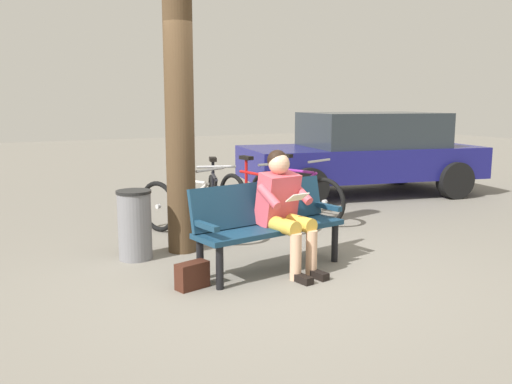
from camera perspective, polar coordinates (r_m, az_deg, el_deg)
ground_plane at (r=5.37m, az=1.52°, el=-8.69°), size 40.00×40.00×0.00m
bench at (r=5.46m, az=1.07°, el=-2.86°), size 1.65×0.66×0.87m
person_reading at (r=5.36m, az=2.96°, el=-1.37°), size 0.52×0.80×1.20m
handbag at (r=5.01m, az=-6.67°, el=-8.65°), size 0.32×0.20×0.24m
tree_trunk at (r=6.04m, az=-8.02°, el=9.24°), size 0.32×0.32×3.32m
litter_bin at (r=5.95m, az=-12.55°, el=-3.36°), size 0.37×0.37×0.74m
bicycle_black at (r=7.72m, az=4.08°, el=-0.35°), size 0.65×1.62×0.94m
bicycle_red at (r=7.38m, az=-0.18°, el=-0.77°), size 0.48×1.67×0.94m
bicycle_orange at (r=7.18m, az=-4.37°, el=-1.09°), size 0.71×1.59×0.94m
bicycle_purple at (r=6.79m, az=-7.28°, el=-1.76°), size 0.74×1.57×0.94m
parked_car at (r=10.06m, az=11.20°, el=4.17°), size 4.50×2.75×1.47m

